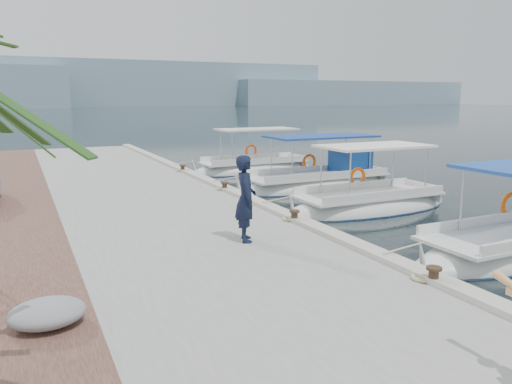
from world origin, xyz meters
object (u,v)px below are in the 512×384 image
(fishing_caique_c, at_px, (368,207))
(fishing_caique_d, at_px, (319,184))
(fishing_caique_e, at_px, (254,170))
(fisherman, at_px, (246,198))

(fishing_caique_c, bearing_deg, fishing_caique_d, 80.02)
(fishing_caique_c, xyz_separation_m, fishing_caique_d, (0.76, 4.30, 0.06))
(fishing_caique_d, bearing_deg, fishing_caique_e, 95.66)
(fishing_caique_e, bearing_deg, fishing_caique_c, -91.36)
(fishing_caique_e, bearing_deg, fisherman, -115.99)
(fisherman, bearing_deg, fishing_caique_d, -25.93)
(fishing_caique_c, height_order, fishing_caique_e, same)
(fishing_caique_c, relative_size, fisherman, 3.10)
(fishing_caique_e, xyz_separation_m, fisherman, (-6.18, -12.67, 1.38))
(fishing_caique_e, distance_m, fisherman, 14.16)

